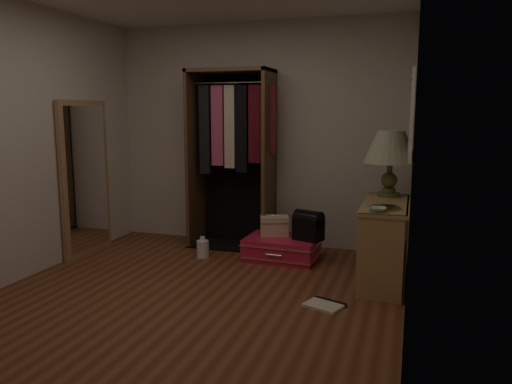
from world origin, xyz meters
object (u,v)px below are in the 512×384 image
(pink_suitcase, at_px, (282,248))
(train_case, at_px, (274,225))
(open_wardrobe, at_px, (234,144))
(floor_mirror, at_px, (85,178))
(black_bag, at_px, (308,225))
(table_lamp, at_px, (391,148))
(white_jug, at_px, (203,249))
(console_bookshelf, at_px, (385,239))

(pink_suitcase, bearing_deg, train_case, 142.06)
(open_wardrobe, xyz_separation_m, floor_mirror, (-1.47, -0.77, -0.36))
(floor_mirror, relative_size, black_bag, 4.97)
(black_bag, bearing_deg, table_lamp, 20.02)
(white_jug, bearing_deg, table_lamp, 5.66)
(table_lamp, bearing_deg, pink_suitcase, 179.09)
(console_bookshelf, xyz_separation_m, white_jug, (-1.93, 0.17, -0.30))
(floor_mirror, distance_m, black_bag, 2.51)
(console_bookshelf, height_order, train_case, console_bookshelf)
(table_lamp, relative_size, white_jug, 2.77)
(console_bookshelf, bearing_deg, pink_suitcase, 160.80)
(floor_mirror, bearing_deg, train_case, 13.84)
(black_bag, bearing_deg, pink_suitcase, -160.93)
(console_bookshelf, height_order, white_jug, console_bookshelf)
(open_wardrobe, distance_m, black_bag, 1.31)
(floor_mirror, distance_m, pink_suitcase, 2.31)
(black_bag, bearing_deg, white_jug, -149.23)
(pink_suitcase, bearing_deg, console_bookshelf, -16.90)
(open_wardrobe, height_order, table_lamp, open_wardrobe)
(floor_mirror, bearing_deg, black_bag, 9.34)
(train_case, relative_size, white_jug, 1.55)
(table_lamp, bearing_deg, train_case, 174.75)
(pink_suitcase, height_order, train_case, train_case)
(console_bookshelf, distance_m, table_lamp, 0.90)
(floor_mirror, height_order, black_bag, floor_mirror)
(train_case, bearing_deg, black_bag, -32.44)
(pink_suitcase, height_order, black_bag, black_bag)
(black_bag, bearing_deg, console_bookshelf, -4.20)
(black_bag, bearing_deg, train_case, -173.55)
(pink_suitcase, bearing_deg, black_bag, 0.68)
(floor_mirror, xyz_separation_m, pink_suitcase, (2.15, 0.41, -0.73))
(black_bag, xyz_separation_m, white_jug, (-1.13, -0.20, -0.30))
(console_bookshelf, bearing_deg, floor_mirror, -179.48)
(floor_mirror, xyz_separation_m, table_lamp, (3.24, 0.39, 0.37))
(pink_suitcase, height_order, table_lamp, table_lamp)
(console_bookshelf, bearing_deg, black_bag, 155.12)
(train_case, bearing_deg, open_wardrobe, 136.52)
(open_wardrobe, xyz_separation_m, pink_suitcase, (0.68, -0.36, -1.09))
(floor_mirror, xyz_separation_m, train_case, (2.04, 0.50, -0.51))
(train_case, xyz_separation_m, white_jug, (-0.73, -0.30, -0.24))
(pink_suitcase, relative_size, table_lamp, 1.23)
(floor_mirror, relative_size, table_lamp, 2.62)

